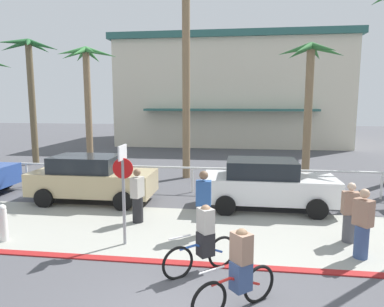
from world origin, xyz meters
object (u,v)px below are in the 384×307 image
Objects in this scene: bollard_1 at (3,223)px; car_white_2 at (267,184)px; cyclist_blue_1 at (204,240)px; pedestrian_2 at (204,206)px; stop_sign_bike_lane at (123,180)px; cyclist_red_0 at (239,272)px; palm_tree_2 at (87,75)px; pedestrian_3 at (138,198)px; palm_tree_1 at (30,73)px; pedestrian_1 at (362,227)px; pedestrian_0 at (350,215)px; palm_tree_3 at (187,28)px; palm_tree_4 at (309,80)px; car_tan_1 at (92,178)px.

bollard_1 is 0.23× the size of car_white_2.
cyclist_blue_1 is 0.83× the size of pedestrian_2.
stop_sign_bike_lane is 1.71× the size of cyclist_red_0.
palm_tree_2 is 11.05m from pedestrian_3.
palm_tree_2 is at bearing -2.83° from palm_tree_1.
pedestrian_1 is at bearing -43.07° from palm_tree_2.
pedestrian_0 is 0.95× the size of pedestrian_1.
bollard_1 is 0.67× the size of cyclist_red_0.
pedestrian_2 is 1.10× the size of pedestrian_3.
palm_tree_1 is at bearing 165.85° from palm_tree_3.
pedestrian_1 is (11.12, -10.40, -4.26)m from palm_tree_2.
palm_tree_1 reaches higher than pedestrian_3.
palm_tree_2 is 1.05× the size of palm_tree_4.
car_white_2 is (-2.12, -4.96, -3.73)m from palm_tree_4.
bollard_1 is 0.16× the size of palm_tree_4.
car_white_2 is 4.38m from pedestrian_3.
cyclist_red_0 reaches higher than bollard_1.
palm_tree_3 reaches higher than pedestrian_2.
car_white_2 is at bearing 125.70° from pedestrian_0.
bollard_1 is 5.39m from cyclist_blue_1.
car_white_2 reaches higher than bollard_1.
palm_tree_4 is 11.09m from cyclist_blue_1.
stop_sign_bike_lane is 0.58× the size of car_tan_1.
stop_sign_bike_lane reaches higher than pedestrian_1.
pedestrian_0 is (5.32, -7.27, -6.20)m from palm_tree_3.
car_tan_1 is 1.00× the size of car_white_2.
car_white_2 is 2.43× the size of pedestrian_2.
bollard_1 is 11.74m from palm_tree_2.
palm_tree_2 is (3.47, -0.17, -0.15)m from palm_tree_1.
cyclist_red_0 is at bearing -105.39° from palm_tree_4.
palm_tree_1 is at bearing 146.65° from pedestrian_0.
car_tan_1 is at bearing 155.78° from pedestrian_1.
palm_tree_2 is at bearing 136.93° from pedestrian_1.
pedestrian_2 is (-1.86, -2.74, -0.03)m from car_white_2.
palm_tree_1 is 3.92× the size of pedestrian_2.
pedestrian_1 reaches higher than cyclist_blue_1.
stop_sign_bike_lane is at bearing -49.77° from palm_tree_1.
palm_tree_3 is 6.01m from palm_tree_4.
stop_sign_bike_lane reaches higher than pedestrian_2.
cyclist_red_0 is at bearing -73.79° from pedestrian_2.
palm_tree_1 is at bearing 138.15° from pedestrian_2.
pedestrian_3 is (-0.14, 1.65, -0.92)m from stop_sign_bike_lane.
pedestrian_2 is at bearing 167.04° from pedestrian_1.
stop_sign_bike_lane reaches higher than car_tan_1.
stop_sign_bike_lane is 3.39m from bollard_1.
palm_tree_1 is (-8.91, 10.53, 3.50)m from stop_sign_bike_lane.
car_white_2 is at bearing -53.55° from palm_tree_3.
palm_tree_4 is at bearing 66.88° from car_white_2.
bollard_1 is 6.46m from cyclist_red_0.
stop_sign_bike_lane is 0.58× the size of car_white_2.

